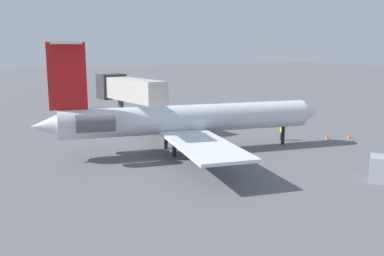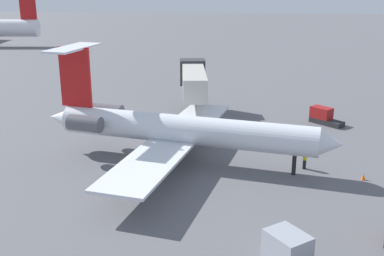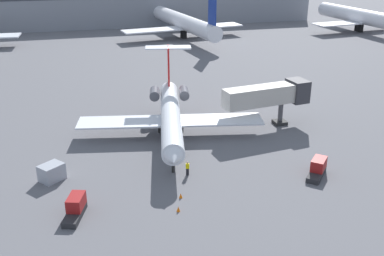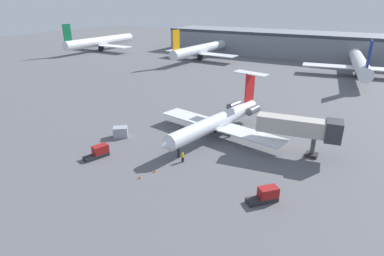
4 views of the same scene
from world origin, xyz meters
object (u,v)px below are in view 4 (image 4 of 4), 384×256
Objects in this scene: regional_jet at (219,120)px; ground_crew_marshaller at (183,157)px; baggage_tug_trailing at (99,152)px; traffic_cone_near at (140,176)px; parked_airliner_west_mid at (200,50)px; traffic_cone_mid at (155,170)px; jet_bridge at (304,128)px; parked_airliner_west_end at (100,42)px; cargo_container_uld at (121,132)px; baggage_tug_lead at (265,195)px; parked_airliner_centre at (359,63)px.

ground_crew_marshaller is (-0.64, -11.77, -2.36)m from regional_jet.
baggage_tug_trailing reaches higher than traffic_cone_near.
traffic_cone_mid is at bearing -65.77° from parked_airliner_west_mid.
parked_airliner_west_mid reaches higher than traffic_cone_mid.
ground_crew_marshaller is 5.09m from traffic_cone_mid.
ground_crew_marshaller is (-15.35, -11.68, -3.81)m from jet_bridge.
ground_crew_marshaller is 0.40× the size of baggage_tug_trailing.
parked_airliner_west_end is (-93.82, 78.32, 3.53)m from ground_crew_marshaller.
cargo_container_uld reaches higher than ground_crew_marshaller.
baggage_tug_lead reaches higher than cargo_container_uld.
cargo_container_uld is 0.08× the size of parked_airliner_west_mid.
baggage_tug_lead is at bearing -37.21° from parked_airliner_west_end.
parked_airliner_west_end reaches higher than baggage_tug_trailing.
traffic_cone_mid is (-1.92, -4.68, -0.58)m from ground_crew_marshaller.
parked_airliner_west_end is (-108.13, 82.11, 3.55)m from baggage_tug_lead.
baggage_tug_trailing is at bearing -177.30° from traffic_cone_mid.
traffic_cone_near is (-18.09, -18.80, -4.39)m from jet_bridge.
parked_airliner_west_end reaches higher than cargo_container_uld.
regional_jet is 14.78m from jet_bridge.
parked_airliner_west_mid reaches higher than regional_jet.
parked_airliner_centre is (112.73, 0.22, -0.06)m from parked_airliner_west_end.
ground_crew_marshaller is at bearing 22.48° from baggage_tug_trailing.
baggage_tug_lead is at bearing 11.03° from traffic_cone_near.
regional_jet is at bearing 179.65° from jet_bridge.
parked_airliner_west_mid is (-39.89, 79.69, 3.37)m from ground_crew_marshaller.
cargo_container_uld is 5.77× the size of traffic_cone_near.
baggage_tug_lead is 26.87m from baggage_tug_trailing.
baggage_tug_lead is 17.39m from traffic_cone_near.
regional_jet is 21.60m from baggage_tug_trailing.
jet_bridge is at bearing 86.18° from baggage_tug_lead.
baggage_tug_lead is at bearing -93.82° from jet_bridge.
parked_airliner_west_mid is (-54.21, 83.48, 3.38)m from baggage_tug_lead.
baggage_tug_trailing is at bearing -72.13° from parked_airliner_west_mid.
baggage_tug_trailing is (-13.16, -16.95, -2.38)m from regional_jet.
parked_airliner_west_mid is at bearing 107.87° from baggage_tug_trailing.
parked_airliner_centre is (20.83, 83.22, 4.06)m from traffic_cone_mid.
parked_airliner_west_end is (-81.29, 83.51, 3.55)m from baggage_tug_trailing.
jet_bridge reaches higher than baggage_tug_trailing.
regional_jet reaches higher than traffic_cone_near.
parked_airliner_west_mid is 0.92× the size of parked_airliner_centre.
baggage_tug_trailing is at bearing -110.58° from parked_airliner_centre.
ground_crew_marshaller reaches higher than traffic_cone_mid.
parked_airliner_west_mid reaches higher than ground_crew_marshaller.
parked_airliner_west_mid reaches higher than jet_bridge.
jet_bridge is at bearing -50.92° from parked_airliner_west_mid.
traffic_cone_mid is 92.61m from parked_airliner_west_mid.
parked_airliner_west_end is 112.73m from parked_airliner_centre.
baggage_tug_trailing is 89.50m from parked_airliner_centre.
cargo_container_uld is 109.34m from parked_airliner_west_end.
baggage_tug_trailing is 7.70× the size of traffic_cone_mid.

